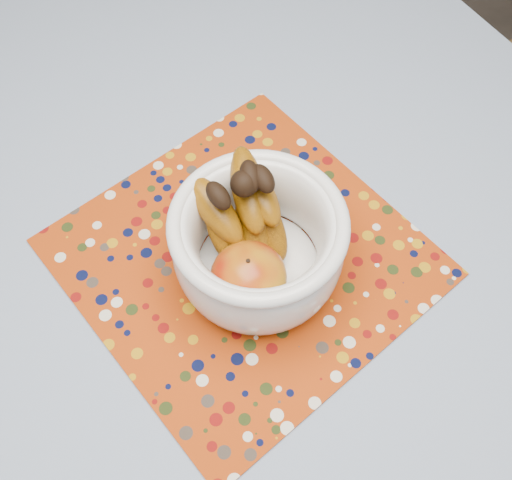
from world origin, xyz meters
TOP-DOWN VIEW (x-y plane):
  - table at (0.00, 0.00)m, footprint 1.20×1.20m
  - tablecloth at (0.00, 0.00)m, footprint 1.32×1.32m
  - placemat at (0.07, -0.01)m, footprint 0.47×0.47m
  - fruit_bowl at (0.08, -0.03)m, footprint 0.21×0.22m

SIDE VIEW (x-z plane):
  - table at x=0.00m, z-range 0.30..1.05m
  - tablecloth at x=0.00m, z-range 0.75..0.76m
  - placemat at x=0.07m, z-range 0.76..0.76m
  - fruit_bowl at x=0.08m, z-range 0.75..0.93m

